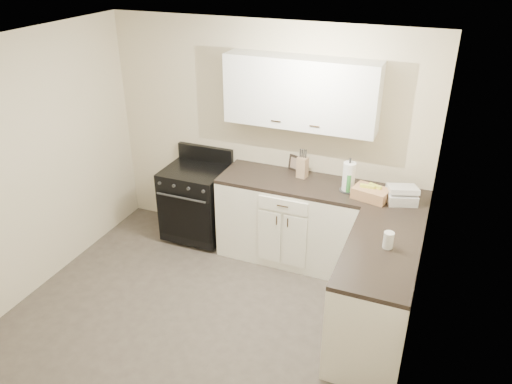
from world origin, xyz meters
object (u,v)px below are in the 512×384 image
at_px(stove, 196,202).
at_px(countertop_grill, 401,197).
at_px(paper_towel, 349,177).
at_px(wicker_basket, 371,193).
at_px(knife_block, 302,167).

height_order(stove, countertop_grill, countertop_grill).
distance_m(stove, countertop_grill, 2.33).
xyz_separation_m(paper_towel, wicker_basket, (0.24, -0.09, -0.10)).
xyz_separation_m(stove, knife_block, (1.22, 0.15, 0.59)).
xyz_separation_m(stove, wicker_basket, (1.98, -0.07, 0.54)).
bearing_deg(stove, paper_towel, 0.40).
distance_m(paper_towel, countertop_grill, 0.54).
distance_m(stove, knife_block, 1.37).
relative_size(stove, wicker_basket, 2.51).
height_order(stove, wicker_basket, wicker_basket).
xyz_separation_m(wicker_basket, countertop_grill, (0.28, 0.05, -0.01)).
bearing_deg(wicker_basket, knife_block, 163.88).
relative_size(knife_block, paper_towel, 0.74).
xyz_separation_m(stove, paper_towel, (1.74, 0.01, 0.63)).
relative_size(paper_towel, wicker_basket, 0.91).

